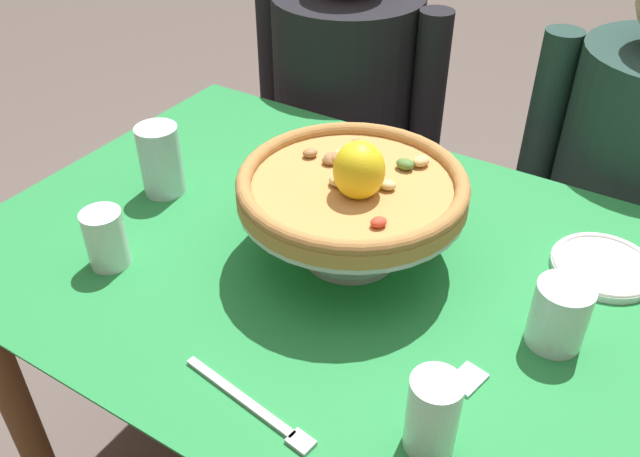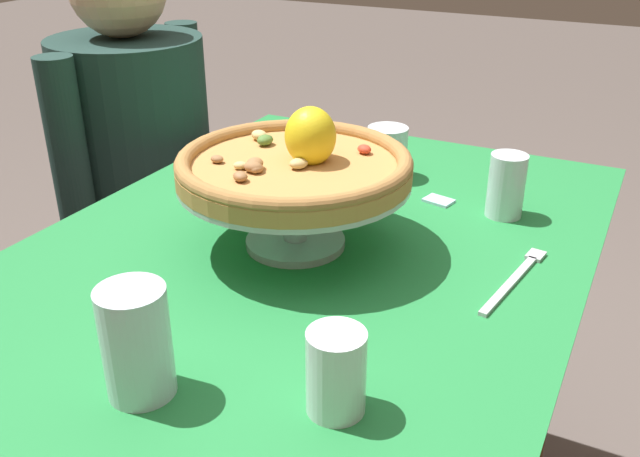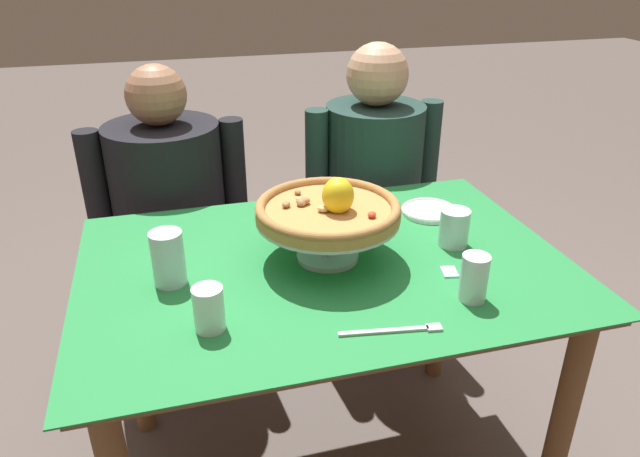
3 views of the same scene
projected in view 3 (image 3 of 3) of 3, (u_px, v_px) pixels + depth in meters
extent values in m
cylinder|color=brown|center=(560.00, 432.00, 1.48)|extent=(0.06, 0.06, 0.72)
cylinder|color=brown|center=(132.00, 340.00, 1.81)|extent=(0.06, 0.06, 0.72)
cylinder|color=brown|center=(442.00, 292.00, 2.06)|extent=(0.06, 0.06, 0.72)
cube|color=brown|center=(325.00, 267.00, 1.48)|extent=(1.17, 0.80, 0.02)
cube|color=#237F3D|center=(325.00, 262.00, 1.47)|extent=(1.21, 0.84, 0.00)
cylinder|color=#B7B7C1|center=(328.00, 256.00, 1.49)|extent=(0.16, 0.16, 0.01)
cylinder|color=#B7B7C1|center=(328.00, 237.00, 1.46)|extent=(0.04, 0.04, 0.09)
cylinder|color=#B7B7C1|center=(328.00, 219.00, 1.44)|extent=(0.36, 0.36, 0.01)
cylinder|color=#BC8447|center=(328.00, 213.00, 1.43)|extent=(0.36, 0.36, 0.02)
torus|color=#A6743E|center=(328.00, 207.00, 1.43)|extent=(0.36, 0.36, 0.02)
ellipsoid|color=#996B42|center=(298.00, 192.00, 1.50)|extent=(0.02, 0.02, 0.01)
ellipsoid|color=#4C7533|center=(338.00, 191.00, 1.51)|extent=(0.03, 0.03, 0.02)
ellipsoid|color=tan|center=(342.00, 187.00, 1.53)|extent=(0.03, 0.04, 0.02)
ellipsoid|color=tan|center=(299.00, 199.00, 1.46)|extent=(0.02, 0.03, 0.01)
ellipsoid|color=#996B42|center=(301.00, 204.00, 1.44)|extent=(0.02, 0.02, 0.01)
ellipsoid|color=#C63D28|center=(372.00, 215.00, 1.38)|extent=(0.03, 0.03, 0.01)
ellipsoid|color=#996B42|center=(304.00, 201.00, 1.45)|extent=(0.04, 0.03, 0.02)
ellipsoid|color=#996B42|center=(286.00, 204.00, 1.43)|extent=(0.03, 0.03, 0.01)
ellipsoid|color=tan|center=(340.00, 207.00, 1.42)|extent=(0.02, 0.02, 0.01)
ellipsoid|color=#996B42|center=(301.00, 202.00, 1.44)|extent=(0.02, 0.03, 0.02)
ellipsoid|color=tan|center=(323.00, 209.00, 1.41)|extent=(0.04, 0.04, 0.02)
ellipsoid|color=tan|center=(347.00, 201.00, 1.45)|extent=(0.03, 0.03, 0.01)
ellipsoid|color=yellow|center=(338.00, 195.00, 1.40)|extent=(0.10, 0.10, 0.09)
cylinder|color=silver|center=(474.00, 278.00, 1.30)|extent=(0.06, 0.06, 0.11)
cylinder|color=silver|center=(472.00, 290.00, 1.31)|extent=(0.06, 0.06, 0.05)
cylinder|color=silver|center=(454.00, 228.00, 1.53)|extent=(0.08, 0.08, 0.10)
cylinder|color=silver|center=(454.00, 233.00, 1.54)|extent=(0.07, 0.07, 0.07)
cylinder|color=white|center=(209.00, 309.00, 1.20)|extent=(0.06, 0.06, 0.10)
cylinder|color=silver|center=(210.00, 317.00, 1.21)|extent=(0.06, 0.06, 0.05)
cylinder|color=silver|center=(168.00, 257.00, 1.36)|extent=(0.08, 0.08, 0.13)
cylinder|color=silver|center=(170.00, 270.00, 1.37)|extent=(0.07, 0.07, 0.06)
cylinder|color=white|center=(429.00, 211.00, 1.73)|extent=(0.16, 0.16, 0.01)
torus|color=white|center=(429.00, 209.00, 1.73)|extent=(0.16, 0.16, 0.01)
cube|color=#B7B7C1|center=(384.00, 331.00, 1.21)|extent=(0.19, 0.04, 0.01)
cube|color=#B7B7C1|center=(434.00, 328.00, 1.22)|extent=(0.04, 0.03, 0.01)
cube|color=silver|center=(449.00, 272.00, 1.42)|extent=(0.05, 0.06, 0.00)
cube|color=maroon|center=(183.00, 312.00, 2.19)|extent=(0.29, 0.33, 0.44)
cylinder|color=black|center=(169.00, 196.00, 1.98)|extent=(0.38, 0.38, 0.49)
sphere|color=#9E7051|center=(156.00, 95.00, 1.82)|extent=(0.19, 0.19, 0.19)
cylinder|color=black|center=(96.00, 194.00, 1.90)|extent=(0.08, 0.08, 0.42)
cylinder|color=black|center=(235.00, 179.00, 2.02)|extent=(0.08, 0.08, 0.42)
cube|color=maroon|center=(368.00, 287.00, 2.35)|extent=(0.29, 0.33, 0.43)
cylinder|color=#1E3833|center=(373.00, 176.00, 2.14)|extent=(0.35, 0.35, 0.52)
sphere|color=tan|center=(377.00, 74.00, 1.97)|extent=(0.21, 0.21, 0.21)
cylinder|color=#1E3833|center=(317.00, 172.00, 2.06)|extent=(0.08, 0.08, 0.44)
cylinder|color=#1E3833|center=(427.00, 160.00, 2.17)|extent=(0.08, 0.08, 0.44)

